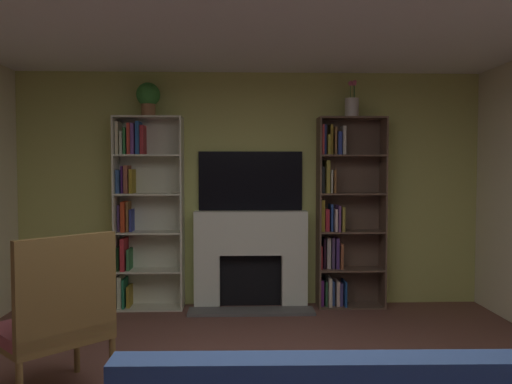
{
  "coord_description": "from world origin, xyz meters",
  "views": [
    {
      "loc": [
        -0.14,
        -2.75,
        1.55
      ],
      "look_at": [
        0.0,
        1.24,
        1.37
      ],
      "focal_mm": 36.15,
      "sensor_mm": 36.0,
      "label": 1
    }
  ],
  "objects_px": {
    "bookshelf_right": "(342,215)",
    "potted_plant": "(148,97)",
    "tv": "(251,181)",
    "armchair": "(57,318)",
    "bookshelf_left": "(141,208)",
    "fireplace": "(251,256)",
    "vase_with_flowers": "(352,106)"
  },
  "relations": [
    {
      "from": "fireplace",
      "to": "armchair",
      "type": "xyz_separation_m",
      "value": [
        -1.35,
        -2.29,
        -0.01
      ]
    },
    {
      "from": "armchair",
      "to": "vase_with_flowers",
      "type": "bearing_deg",
      "value": 42.42
    },
    {
      "from": "potted_plant",
      "to": "bookshelf_left",
      "type": "bearing_deg",
      "value": 157.89
    },
    {
      "from": "bookshelf_right",
      "to": "potted_plant",
      "type": "relative_size",
      "value": 5.72
    },
    {
      "from": "bookshelf_right",
      "to": "vase_with_flowers",
      "type": "relative_size",
      "value": 5.16
    },
    {
      "from": "fireplace",
      "to": "bookshelf_left",
      "type": "xyz_separation_m",
      "value": [
        -1.21,
        0.0,
        0.55
      ]
    },
    {
      "from": "fireplace",
      "to": "vase_with_flowers",
      "type": "distance_m",
      "value": 2.02
    },
    {
      "from": "bookshelf_left",
      "to": "vase_with_flowers",
      "type": "distance_m",
      "value": 2.59
    },
    {
      "from": "bookshelf_right",
      "to": "armchair",
      "type": "height_order",
      "value": "bookshelf_right"
    },
    {
      "from": "fireplace",
      "to": "potted_plant",
      "type": "xyz_separation_m",
      "value": [
        -1.12,
        -0.03,
        1.77
      ]
    },
    {
      "from": "fireplace",
      "to": "bookshelf_right",
      "type": "distance_m",
      "value": 1.12
    },
    {
      "from": "bookshelf_left",
      "to": "armchair",
      "type": "distance_m",
      "value": 2.37
    },
    {
      "from": "tv",
      "to": "bookshelf_right",
      "type": "relative_size",
      "value": 0.55
    },
    {
      "from": "fireplace",
      "to": "armchair",
      "type": "distance_m",
      "value": 2.66
    },
    {
      "from": "bookshelf_left",
      "to": "vase_with_flowers",
      "type": "xyz_separation_m",
      "value": [
        2.34,
        -0.04,
        1.12
      ]
    },
    {
      "from": "bookshelf_right",
      "to": "tv",
      "type": "bearing_deg",
      "value": 175.56
    },
    {
      "from": "bookshelf_right",
      "to": "potted_plant",
      "type": "bearing_deg",
      "value": -178.93
    },
    {
      "from": "bookshelf_left",
      "to": "potted_plant",
      "type": "bearing_deg",
      "value": -22.11
    },
    {
      "from": "tv",
      "to": "armchair",
      "type": "height_order",
      "value": "tv"
    },
    {
      "from": "armchair",
      "to": "bookshelf_left",
      "type": "bearing_deg",
      "value": 86.55
    },
    {
      "from": "fireplace",
      "to": "vase_with_flowers",
      "type": "bearing_deg",
      "value": -1.74
    },
    {
      "from": "tv",
      "to": "potted_plant",
      "type": "bearing_deg",
      "value": -173.89
    },
    {
      "from": "fireplace",
      "to": "bookshelf_left",
      "type": "relative_size",
      "value": 0.64
    },
    {
      "from": "fireplace",
      "to": "tv",
      "type": "xyz_separation_m",
      "value": [
        0.0,
        0.09,
        0.84
      ]
    },
    {
      "from": "bookshelf_left",
      "to": "potted_plant",
      "type": "relative_size",
      "value": 5.72
    },
    {
      "from": "tv",
      "to": "potted_plant",
      "type": "xyz_separation_m",
      "value": [
        -1.12,
        -0.12,
        0.92
      ]
    },
    {
      "from": "vase_with_flowers",
      "to": "armchair",
      "type": "height_order",
      "value": "vase_with_flowers"
    },
    {
      "from": "bookshelf_left",
      "to": "armchair",
      "type": "height_order",
      "value": "bookshelf_left"
    },
    {
      "from": "vase_with_flowers",
      "to": "armchair",
      "type": "bearing_deg",
      "value": -137.58
    },
    {
      "from": "tv",
      "to": "potted_plant",
      "type": "relative_size",
      "value": 3.15
    },
    {
      "from": "bookshelf_right",
      "to": "armchair",
      "type": "relative_size",
      "value": 1.89
    },
    {
      "from": "tv",
      "to": "armchair",
      "type": "relative_size",
      "value": 1.04
    }
  ]
}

